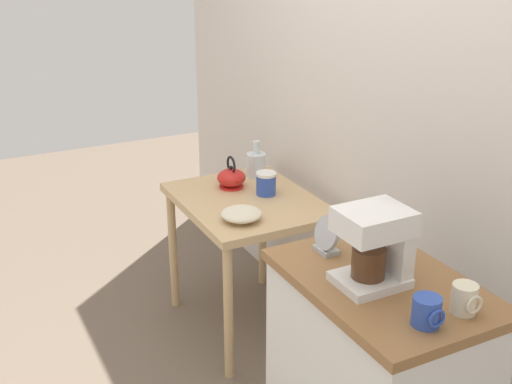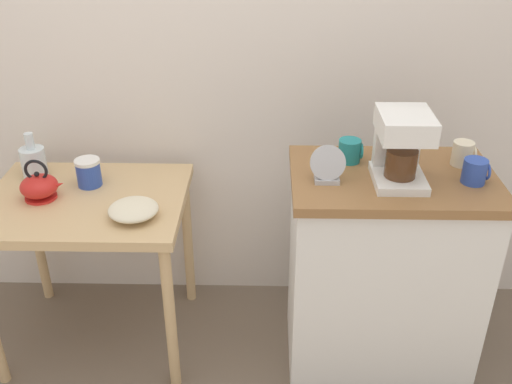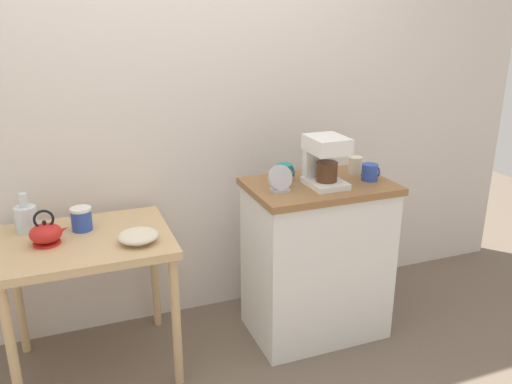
% 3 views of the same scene
% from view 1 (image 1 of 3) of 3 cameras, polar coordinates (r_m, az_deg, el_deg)
% --- Properties ---
extents(back_wall, '(4.40, 0.10, 2.80)m').
position_cam_1_polar(back_wall, '(2.72, 13.65, 9.63)').
color(back_wall, silver).
rests_on(back_wall, ground_plane).
extents(wooden_table, '(0.79, 0.63, 0.72)m').
position_cam_1_polar(wooden_table, '(3.26, -0.76, -2.10)').
color(wooden_table, tan).
rests_on(wooden_table, ground_plane).
extents(bowl_stoneware, '(0.19, 0.19, 0.06)m').
position_cam_1_polar(bowl_stoneware, '(2.97, -1.28, -1.93)').
color(bowl_stoneware, beige).
rests_on(bowl_stoneware, wooden_table).
extents(teakettle, '(0.18, 0.15, 0.17)m').
position_cam_1_polar(teakettle, '(3.34, -2.15, 1.25)').
color(teakettle, red).
rests_on(teakettle, wooden_table).
extents(glass_carafe_vase, '(0.10, 0.10, 0.20)m').
position_cam_1_polar(glass_carafe_vase, '(3.49, 0.02, 2.44)').
color(glass_carafe_vase, silver).
rests_on(glass_carafe_vase, wooden_table).
extents(canister_enamel, '(0.10, 0.10, 0.12)m').
position_cam_1_polar(canister_enamel, '(3.25, 0.88, 0.75)').
color(canister_enamel, '#2D4CAD').
rests_on(canister_enamel, wooden_table).
extents(coffee_maker, '(0.18, 0.22, 0.26)m').
position_cam_1_polar(coffee_maker, '(2.11, 10.56, -4.38)').
color(coffee_maker, white).
rests_on(coffee_maker, kitchen_counter).
extents(mug_blue, '(0.09, 0.08, 0.09)m').
position_cam_1_polar(mug_blue, '(1.97, 14.65, -10.03)').
color(mug_blue, '#2D4CAD').
rests_on(mug_blue, kitchen_counter).
extents(mug_dark_teal, '(0.09, 0.08, 0.09)m').
position_cam_1_polar(mug_dark_teal, '(2.34, 10.97, -4.34)').
color(mug_dark_teal, teal).
rests_on(mug_dark_teal, kitchen_counter).
extents(mug_small_cream, '(0.08, 0.08, 0.09)m').
position_cam_1_polar(mug_small_cream, '(2.06, 17.70, -8.85)').
color(mug_small_cream, beige).
rests_on(mug_small_cream, kitchen_counter).
extents(table_clock, '(0.13, 0.06, 0.14)m').
position_cam_1_polar(table_clock, '(2.32, 6.18, -3.89)').
color(table_clock, '#B2B5BA').
rests_on(table_clock, kitchen_counter).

